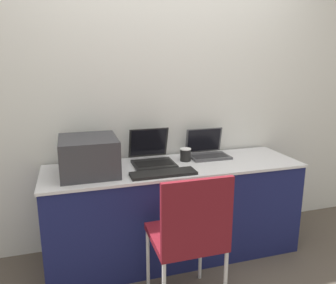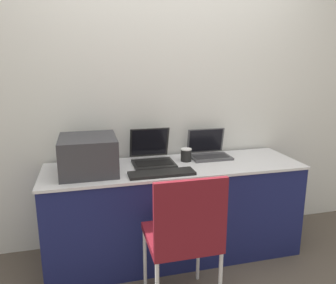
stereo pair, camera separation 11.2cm
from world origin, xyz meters
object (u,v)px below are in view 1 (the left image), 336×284
(printer, at_px, (89,154))
(laptop_right, at_px, (207,150))
(chair, at_px, (189,232))
(laptop_left, at_px, (152,156))
(external_keyboard, at_px, (163,173))
(coffee_cup, at_px, (185,155))

(printer, distance_m, laptop_right, 1.00)
(laptop_right, distance_m, chair, 0.95)
(printer, height_order, laptop_left, same)
(printer, xyz_separation_m, chair, (0.52, -0.64, -0.35))
(laptop_right, bearing_deg, external_keyboard, -144.63)
(laptop_left, bearing_deg, printer, -166.77)
(laptop_left, xyz_separation_m, external_keyboard, (0.01, -0.30, -0.05))
(chair, bearing_deg, laptop_right, 60.22)
(laptop_right, bearing_deg, coffee_cup, -162.40)
(laptop_right, bearing_deg, chair, -119.78)
(laptop_right, height_order, coffee_cup, laptop_right)
(laptop_right, height_order, external_keyboard, laptop_right)
(printer, relative_size, coffee_cup, 4.19)
(printer, bearing_deg, external_keyboard, -20.41)
(coffee_cup, bearing_deg, chair, -107.95)
(laptop_left, xyz_separation_m, laptop_right, (0.49, 0.05, -0.01))
(printer, relative_size, laptop_right, 1.32)
(chair, bearing_deg, external_keyboard, 93.60)
(laptop_left, xyz_separation_m, chair, (0.04, -0.75, -0.27))
(laptop_right, relative_size, external_keyboard, 0.69)
(printer, relative_size, laptop_left, 1.24)
(laptop_left, xyz_separation_m, coffee_cup, (0.27, -0.02, -0.01))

